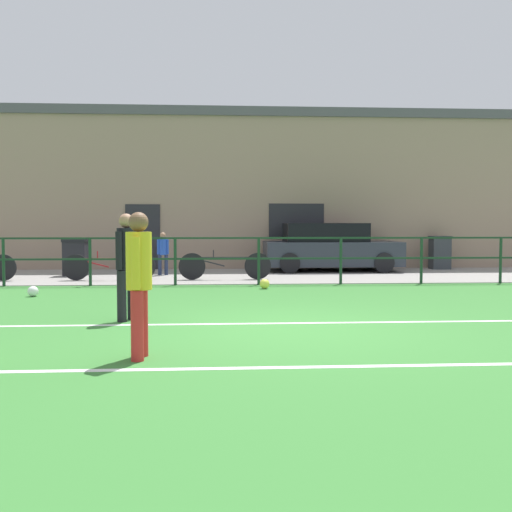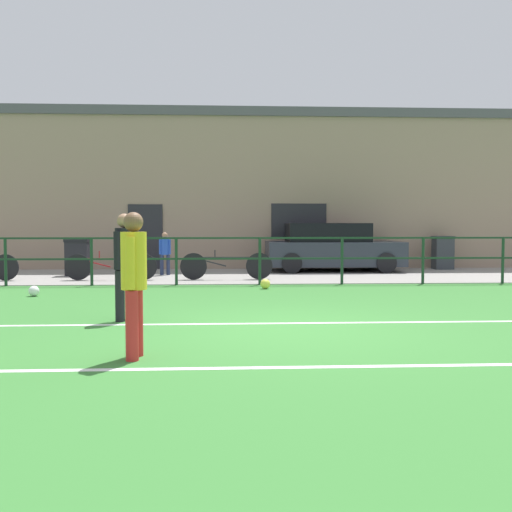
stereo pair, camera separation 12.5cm
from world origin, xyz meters
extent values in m
cube|color=#387A33|center=(0.00, 0.00, -0.02)|extent=(60.00, 44.00, 0.04)
cube|color=white|center=(0.00, 0.39, 0.00)|extent=(36.00, 0.11, 0.00)
cube|color=white|center=(0.00, -2.29, 0.00)|extent=(36.00, 0.11, 0.00)
cube|color=gray|center=(0.00, 8.50, 0.01)|extent=(48.00, 5.00, 0.02)
cylinder|color=#193823|center=(-6.00, 6.00, 0.57)|extent=(0.07, 0.07, 1.15)
cylinder|color=#193823|center=(-4.00, 6.00, 0.57)|extent=(0.07, 0.07, 1.15)
cylinder|color=#193823|center=(-2.00, 6.00, 0.57)|extent=(0.07, 0.07, 1.15)
cylinder|color=#193823|center=(0.00, 6.00, 0.57)|extent=(0.07, 0.07, 1.15)
cylinder|color=#193823|center=(2.00, 6.00, 0.57)|extent=(0.07, 0.07, 1.15)
cylinder|color=#193823|center=(4.00, 6.00, 0.57)|extent=(0.07, 0.07, 1.15)
cylinder|color=#193823|center=(6.00, 6.00, 0.57)|extent=(0.07, 0.07, 1.15)
cube|color=#193823|center=(0.00, 6.00, 1.13)|extent=(36.00, 0.04, 0.04)
cube|color=#193823|center=(0.00, 6.00, 0.63)|extent=(36.00, 0.04, 0.04)
cube|color=gray|center=(0.00, 12.20, 2.47)|extent=(28.00, 2.40, 4.95)
cube|color=#232328|center=(-3.38, 10.98, 1.05)|extent=(1.10, 0.04, 2.10)
cube|color=#232328|center=(1.57, 10.98, 1.59)|extent=(1.80, 0.04, 1.10)
cube|color=#4C4C51|center=(0.00, 12.20, 5.10)|extent=(28.00, 2.56, 0.30)
cylinder|color=black|center=(-2.41, 0.69, 0.38)|extent=(0.14, 0.14, 0.77)
cylinder|color=black|center=(-2.29, 0.89, 0.38)|extent=(0.14, 0.14, 0.77)
cylinder|color=black|center=(-2.35, 0.79, 1.08)|extent=(0.28, 0.28, 0.63)
sphere|color=#A37556|center=(-2.35, 0.79, 1.51)|extent=(0.22, 0.22, 0.22)
cylinder|color=black|center=(-2.44, 0.64, 1.06)|extent=(0.10, 0.10, 0.57)
cylinder|color=black|center=(-2.26, 0.94, 1.06)|extent=(0.10, 0.10, 0.57)
cylinder|color=red|center=(-1.82, -1.66, 0.38)|extent=(0.14, 0.14, 0.75)
cylinder|color=red|center=(-1.83, -1.89, 0.38)|extent=(0.14, 0.14, 0.75)
cylinder|color=gold|center=(-1.83, -1.78, 1.06)|extent=(0.28, 0.28, 0.62)
sphere|color=brown|center=(-1.83, -1.78, 1.48)|extent=(0.21, 0.21, 0.21)
cylinder|color=gold|center=(-1.81, -1.61, 1.04)|extent=(0.10, 0.10, 0.55)
cylinder|color=gold|center=(-1.84, -1.94, 1.04)|extent=(0.10, 0.10, 0.55)
sphere|color=#E5E04C|center=(0.07, 5.08, 0.11)|extent=(0.22, 0.22, 0.22)
sphere|color=white|center=(-4.70, 3.94, 0.11)|extent=(0.21, 0.21, 0.21)
cylinder|color=#232D4C|center=(-2.45, 8.71, 0.31)|extent=(0.11, 0.11, 0.58)
cylinder|color=#232D4C|center=(-2.63, 8.69, 0.31)|extent=(0.11, 0.11, 0.58)
cylinder|color=blue|center=(-2.54, 8.70, 0.83)|extent=(0.21, 0.21, 0.48)
sphere|color=#A37556|center=(-2.54, 8.70, 1.15)|extent=(0.16, 0.16, 0.16)
cylinder|color=blue|center=(-2.41, 8.72, 0.82)|extent=(0.08, 0.08, 0.43)
cylinder|color=blue|center=(-2.67, 8.69, 0.82)|extent=(0.08, 0.08, 0.43)
cube|color=#282D38|center=(2.53, 9.91, 0.56)|extent=(4.13, 1.81, 0.74)
cube|color=black|center=(2.32, 9.91, 1.21)|extent=(2.48, 1.52, 0.57)
cylinder|color=black|center=(1.12, 9.04, 0.32)|extent=(0.60, 0.18, 0.60)
cylinder|color=black|center=(3.93, 9.04, 0.32)|extent=(0.60, 0.18, 0.60)
cylinder|color=black|center=(1.12, 10.78, 0.32)|extent=(0.60, 0.18, 0.60)
cylinder|color=black|center=(3.93, 10.78, 0.32)|extent=(0.60, 0.18, 0.60)
cylinder|color=black|center=(-6.44, 7.20, 0.36)|extent=(0.68, 0.04, 0.68)
cylinder|color=#1E6633|center=(-6.44, 7.20, 0.65)|extent=(0.03, 0.03, 0.28)
cylinder|color=black|center=(-1.65, 7.20, 0.37)|extent=(0.69, 0.04, 0.69)
cylinder|color=black|center=(0.06, 7.20, 0.37)|extent=(0.69, 0.04, 0.69)
cube|color=black|center=(-0.80, 7.20, 0.59)|extent=(1.33, 0.04, 0.04)
cube|color=black|center=(-1.23, 7.20, 0.48)|extent=(0.84, 0.03, 0.25)
cylinder|color=black|center=(-1.10, 7.20, 0.69)|extent=(0.03, 0.03, 0.20)
cylinder|color=black|center=(0.06, 7.20, 0.66)|extent=(0.03, 0.03, 0.28)
cylinder|color=black|center=(-4.61, 7.20, 0.36)|extent=(0.67, 0.04, 0.67)
cylinder|color=black|center=(-2.93, 7.20, 0.36)|extent=(0.67, 0.04, 0.67)
cube|color=maroon|center=(-3.77, 7.20, 0.57)|extent=(1.31, 0.04, 0.04)
cube|color=maroon|center=(-4.19, 7.20, 0.46)|extent=(0.82, 0.03, 0.24)
cylinder|color=maroon|center=(-4.07, 7.20, 0.67)|extent=(0.03, 0.03, 0.20)
cylinder|color=maroon|center=(-2.93, 7.20, 0.64)|extent=(0.03, 0.03, 0.28)
cube|color=black|center=(-4.96, 8.63, 0.49)|extent=(0.61, 0.52, 0.95)
cube|color=black|center=(-4.96, 8.63, 1.01)|extent=(0.65, 0.55, 0.08)
cube|color=#33383D|center=(6.16, 10.44, 0.51)|extent=(0.58, 0.49, 0.98)
cube|color=#282C30|center=(6.16, 10.44, 1.04)|extent=(0.62, 0.52, 0.08)
camera|label=1|loc=(-0.98, -8.17, 1.45)|focal=41.53mm
camera|label=2|loc=(-0.85, -8.18, 1.45)|focal=41.53mm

